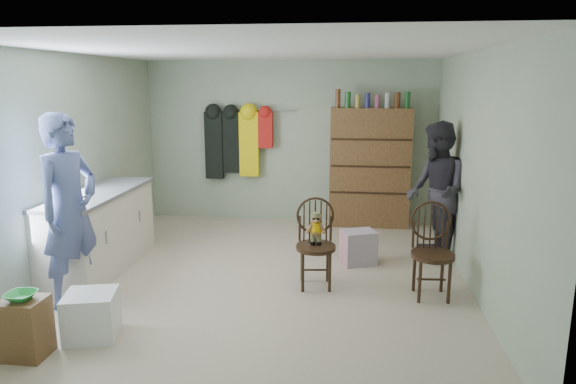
# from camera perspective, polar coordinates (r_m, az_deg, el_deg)

# --- Properties ---
(ground_plane) EXTENTS (5.00, 5.00, 0.00)m
(ground_plane) POSITION_cam_1_polar(r_m,az_deg,el_deg) (5.96, -2.65, -9.31)
(ground_plane) COLOR beige
(ground_plane) RESTS_ON ground
(room_walls) EXTENTS (5.00, 5.00, 5.00)m
(room_walls) POSITION_cam_1_polar(r_m,az_deg,el_deg) (6.10, -1.98, 6.50)
(room_walls) COLOR #A3B194
(room_walls) RESTS_ON ground
(counter) EXTENTS (0.64, 1.86, 0.94)m
(counter) POSITION_cam_1_polar(r_m,az_deg,el_deg) (6.41, -20.21, -4.06)
(counter) COLOR silver
(counter) RESTS_ON ground
(stool) EXTENTS (0.34, 0.29, 0.49)m
(stool) POSITION_cam_1_polar(r_m,az_deg,el_deg) (4.76, -27.22, -13.28)
(stool) COLOR brown
(stool) RESTS_ON ground
(bowl) EXTENTS (0.23, 0.23, 0.06)m
(bowl) POSITION_cam_1_polar(r_m,az_deg,el_deg) (4.65, -27.55, -10.21)
(bowl) COLOR green
(bowl) RESTS_ON stool
(plastic_tub) EXTENTS (0.51, 0.49, 0.40)m
(plastic_tub) POSITION_cam_1_polar(r_m,az_deg,el_deg) (4.88, -20.99, -12.65)
(plastic_tub) COLOR white
(plastic_tub) RESTS_ON ground
(chair_front) EXTENTS (0.47, 0.47, 0.96)m
(chair_front) POSITION_cam_1_polar(r_m,az_deg,el_deg) (5.54, 3.09, -5.02)
(chair_front) COLOR black
(chair_front) RESTS_ON ground
(chair_far) EXTENTS (0.46, 0.46, 0.98)m
(chair_far) POSITION_cam_1_polar(r_m,az_deg,el_deg) (5.48, 15.69, -5.87)
(chair_far) COLOR black
(chair_far) RESTS_ON ground
(striped_bag) EXTENTS (0.47, 0.42, 0.41)m
(striped_bag) POSITION_cam_1_polar(r_m,az_deg,el_deg) (6.34, 7.83, -6.10)
(striped_bag) COLOR #E5727B
(striped_bag) RESTS_ON ground
(person_left) EXTENTS (0.63, 0.79, 1.91)m
(person_left) POSITION_cam_1_polar(r_m,az_deg,el_deg) (5.43, -23.14, -1.92)
(person_left) COLOR #536098
(person_left) RESTS_ON ground
(person_right) EXTENTS (0.76, 0.91, 1.72)m
(person_right) POSITION_cam_1_polar(r_m,az_deg,el_deg) (6.52, 16.14, 0.01)
(person_right) COLOR #2D2B33
(person_right) RESTS_ON ground
(dresser) EXTENTS (1.20, 0.39, 2.07)m
(dresser) POSITION_cam_1_polar(r_m,az_deg,el_deg) (7.87, 9.08, 2.77)
(dresser) COLOR brown
(dresser) RESTS_ON ground
(coat_rack) EXTENTS (1.42, 0.12, 1.09)m
(coat_rack) POSITION_cam_1_polar(r_m,az_deg,el_deg) (8.09, -5.79, 5.52)
(coat_rack) COLOR #99999E
(coat_rack) RESTS_ON ground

